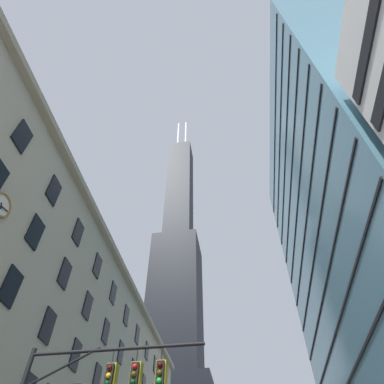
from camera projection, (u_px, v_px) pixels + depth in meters
The scene contains 2 objects.
station_building at pixel (40, 384), 31.64m from camera, with size 12.61×60.63×25.24m.
dark_skyscraper at pixel (174, 334), 111.51m from camera, with size 25.05×25.05×183.14m.
Camera 1 is at (2.27, -7.81, 1.47)m, focal length 31.72 mm.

